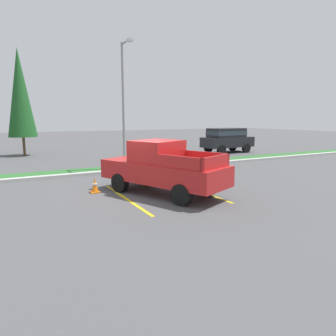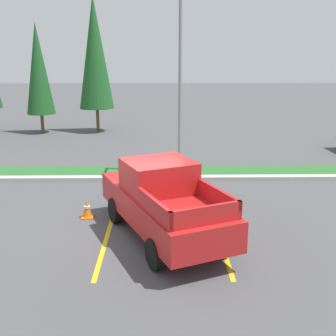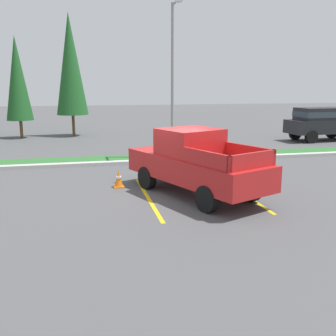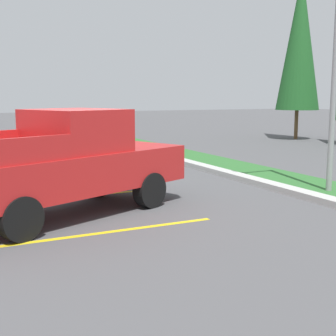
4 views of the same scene
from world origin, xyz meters
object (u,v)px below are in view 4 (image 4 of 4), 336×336
pickup_truck_main (67,163)px  street_light (333,20)px  traffic_cone (101,177)px  cypress_tree_leftmost (300,41)px

pickup_truck_main → street_light: size_ratio=0.78×
pickup_truck_main → traffic_cone: size_ratio=9.23×
pickup_truck_main → cypress_tree_leftmost: size_ratio=0.62×
street_light → pickup_truck_main: bearing=-96.8°
cypress_tree_leftmost → traffic_cone: (8.63, -14.00, -4.99)m
pickup_truck_main → traffic_cone: bearing=148.2°
pickup_truck_main → traffic_cone: 2.81m
street_light → cypress_tree_leftmost: bearing=141.5°
street_light → traffic_cone: (-3.03, -4.71, -3.80)m
traffic_cone → street_light: bearing=57.2°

